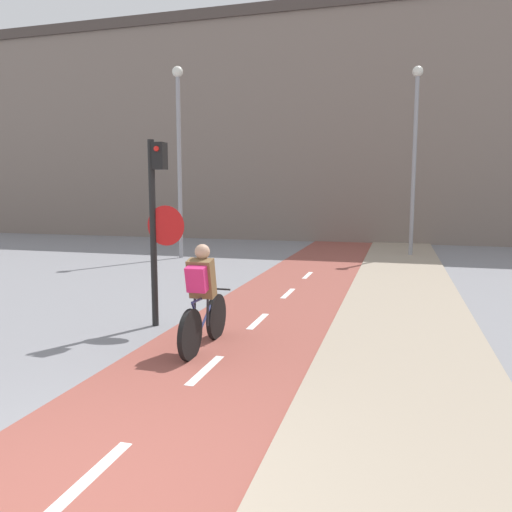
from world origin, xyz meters
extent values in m
cube|color=white|center=(0.00, 0.50, 0.02)|extent=(0.12, 1.10, 0.00)
cube|color=white|center=(0.00, 3.00, 0.02)|extent=(0.12, 1.10, 0.00)
cube|color=white|center=(0.00, 5.50, 0.02)|extent=(0.12, 1.10, 0.00)
cube|color=white|center=(0.00, 8.00, 0.02)|extent=(0.12, 1.10, 0.00)
cube|color=white|center=(0.00, 10.50, 0.02)|extent=(0.12, 1.10, 0.00)
cube|color=slate|center=(0.00, 22.25, 5.04)|extent=(60.00, 5.00, 10.08)
cube|color=#473D38|center=(0.00, 22.25, 10.33)|extent=(60.00, 5.20, 0.50)
cylinder|color=black|center=(-1.65, 4.83, 1.57)|extent=(0.11, 0.11, 3.14)
cube|color=black|center=(-1.49, 4.83, 2.87)|extent=(0.20, 0.20, 0.44)
sphere|color=red|center=(-1.49, 4.72, 2.98)|extent=(0.09, 0.09, 0.09)
cone|color=red|center=(-1.41, 4.82, 1.73)|extent=(0.67, 0.01, 0.67)
cone|color=silver|center=(-1.41, 4.83, 1.73)|extent=(0.60, 0.02, 0.60)
cylinder|color=gray|center=(-4.89, 13.04, 3.05)|extent=(0.14, 0.14, 6.11)
sphere|color=silver|center=(-4.89, 13.04, 6.22)|extent=(0.36, 0.36, 0.36)
cylinder|color=gray|center=(2.78, 15.66, 3.11)|extent=(0.14, 0.14, 6.21)
sphere|color=silver|center=(2.78, 15.66, 6.32)|extent=(0.36, 0.36, 0.36)
cylinder|color=black|center=(-0.36, 3.36, 0.36)|extent=(0.07, 0.71, 0.71)
cylinder|color=black|center=(-0.36, 4.38, 0.36)|extent=(0.07, 0.71, 0.71)
cylinder|color=navy|center=(-0.36, 4.06, 0.54)|extent=(0.04, 0.65, 0.44)
cylinder|color=navy|center=(-0.36, 3.59, 0.56)|extent=(0.04, 0.34, 0.47)
cylinder|color=navy|center=(-0.36, 3.91, 0.77)|extent=(0.04, 0.94, 0.07)
cylinder|color=navy|center=(-0.36, 3.55, 0.35)|extent=(0.04, 0.39, 0.05)
cylinder|color=black|center=(-0.36, 4.38, 0.80)|extent=(0.46, 0.03, 0.03)
cube|color=brown|center=(-0.36, 3.80, 1.06)|extent=(0.36, 0.31, 0.59)
sphere|color=tan|center=(-0.36, 3.84, 1.44)|extent=(0.22, 0.22, 0.22)
cylinder|color=#232328|center=(-0.46, 3.76, 0.61)|extent=(0.04, 0.07, 0.45)
cylinder|color=#232328|center=(-0.26, 3.76, 0.61)|extent=(0.04, 0.07, 0.45)
cube|color=#DB286B|center=(-0.36, 3.62, 1.08)|extent=(0.28, 0.23, 0.39)
camera|label=1|loc=(2.31, -2.75, 2.31)|focal=35.00mm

